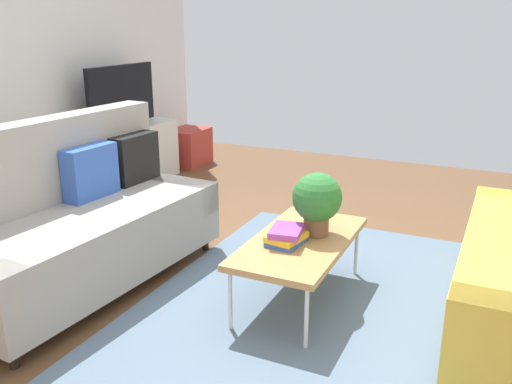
% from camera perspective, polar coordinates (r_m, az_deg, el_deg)
% --- Properties ---
extents(ground_plane, '(7.68, 7.68, 0.00)m').
position_cam_1_polar(ground_plane, '(3.66, 3.15, -10.52)').
color(ground_plane, brown).
extents(area_rug, '(2.90, 2.20, 0.01)m').
position_cam_1_polar(area_rug, '(3.49, 7.31, -12.00)').
color(area_rug, slate).
rests_on(area_rug, ground_plane).
extents(couch_beige, '(1.96, 0.98, 1.10)m').
position_cam_1_polar(couch_beige, '(3.82, -17.90, -2.81)').
color(couch_beige, gray).
rests_on(couch_beige, ground_plane).
extents(coffee_table, '(1.10, 0.56, 0.42)m').
position_cam_1_polar(coffee_table, '(3.42, 4.62, -5.33)').
color(coffee_table, '#B7844C').
rests_on(coffee_table, ground_plane).
extents(tv_console, '(1.40, 0.44, 0.64)m').
position_cam_1_polar(tv_console, '(5.96, -13.50, 3.49)').
color(tv_console, silver).
rests_on(tv_console, ground_plane).
extents(tv, '(1.00, 0.20, 0.64)m').
position_cam_1_polar(tv, '(5.84, -13.78, 9.50)').
color(tv, black).
rests_on(tv, tv_console).
extents(storage_trunk, '(0.52, 0.40, 0.44)m').
position_cam_1_polar(storage_trunk, '(6.80, -7.05, 4.68)').
color(storage_trunk, '#B2382D').
rests_on(storage_trunk, ground_plane).
extents(potted_plant, '(0.31, 0.31, 0.40)m').
position_cam_1_polar(potted_plant, '(3.42, 6.36, -0.84)').
color(potted_plant, brown).
rests_on(potted_plant, coffee_table).
extents(table_book_0, '(0.26, 0.21, 0.03)m').
position_cam_1_polar(table_book_0, '(3.33, 3.17, -5.19)').
color(table_book_0, '#3359B2').
rests_on(table_book_0, coffee_table).
extents(table_book_1, '(0.27, 0.22, 0.04)m').
position_cam_1_polar(table_book_1, '(3.32, 3.18, -4.68)').
color(table_book_1, gold).
rests_on(table_book_1, table_book_0).
extents(table_book_2, '(0.27, 0.22, 0.04)m').
position_cam_1_polar(table_book_2, '(3.30, 3.20, -4.08)').
color(table_book_2, purple).
rests_on(table_book_2, table_book_1).
extents(vase_0, '(0.13, 0.13, 0.20)m').
position_cam_1_polar(vase_0, '(5.48, -17.98, 6.41)').
color(vase_0, silver).
rests_on(vase_0, tv_console).
extents(bottle_0, '(0.05, 0.05, 0.21)m').
position_cam_1_polar(bottle_0, '(5.56, -15.97, 6.79)').
color(bottle_0, red).
rests_on(bottle_0, tv_console).
extents(bottle_1, '(0.06, 0.06, 0.24)m').
position_cam_1_polar(bottle_1, '(5.63, -15.33, 7.11)').
color(bottle_1, '#262626').
rests_on(bottle_1, tv_console).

